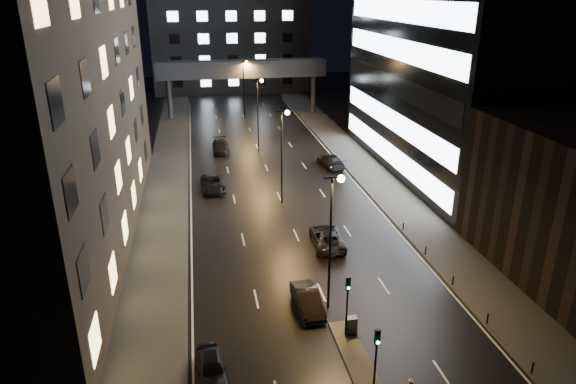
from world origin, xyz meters
name	(u,v)px	position (x,y,z in m)	size (l,w,h in m)	color
ground	(266,168)	(0.00, 40.00, 0.00)	(160.00, 160.00, 0.00)	black
sidewalk_left	(166,187)	(-12.50, 35.00, 0.07)	(5.00, 110.00, 0.15)	#383533
sidewalk_right	(371,174)	(12.50, 35.00, 0.07)	(5.00, 110.00, 0.15)	#383533
building_left	(11,10)	(-22.50, 24.00, 20.00)	(15.00, 48.00, 40.00)	#2D2319
building_far	(230,33)	(0.00, 98.00, 12.50)	(34.00, 14.00, 25.00)	#333335
skybridge	(242,70)	(0.00, 70.00, 8.34)	(30.00, 3.00, 10.00)	#333335
median_island	(357,361)	(0.30, 2.00, 0.07)	(1.60, 8.00, 0.15)	#383533
traffic_signal_near	(348,297)	(0.30, 4.49, 3.09)	(0.28, 0.34, 4.40)	black
traffic_signal_far	(376,352)	(0.30, -1.01, 3.09)	(0.28, 0.34, 4.40)	black
bollard_row	(469,299)	(10.20, 6.50, 0.45)	(0.12, 25.12, 0.90)	black
streetlight_near	(333,226)	(0.16, 8.00, 6.50)	(1.45, 0.50, 10.15)	black
streetlight_mid_a	(283,145)	(0.16, 28.00, 6.50)	(1.45, 0.50, 10.15)	black
streetlight_mid_b	(259,105)	(0.16, 48.00, 6.50)	(1.45, 0.50, 10.15)	black
streetlight_far	(244,82)	(0.16, 68.00, 6.50)	(1.45, 0.50, 10.15)	black
car_away_a	(211,367)	(-8.62, 2.24, 0.69)	(1.63, 4.05, 1.38)	black
car_away_b	(308,300)	(-1.52, 8.04, 0.76)	(1.60, 4.59, 1.51)	black
car_away_c	(213,184)	(-7.13, 33.21, 0.77)	(2.57, 5.57, 1.55)	black
car_away_d	(221,146)	(-5.39, 48.23, 0.80)	(2.24, 5.50, 1.60)	black
car_toward_a	(327,237)	(2.31, 17.48, 0.79)	(2.63, 5.71, 1.59)	black
car_toward_b	(331,161)	(8.30, 38.97, 0.81)	(2.27, 5.59, 1.62)	black
utility_cabinet	(351,325)	(0.70, 4.66, 0.75)	(0.72, 0.50, 1.20)	#515053
cone_b	(411,381)	(2.78, -0.49, 0.24)	(0.35, 0.35, 0.48)	#F73D0D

